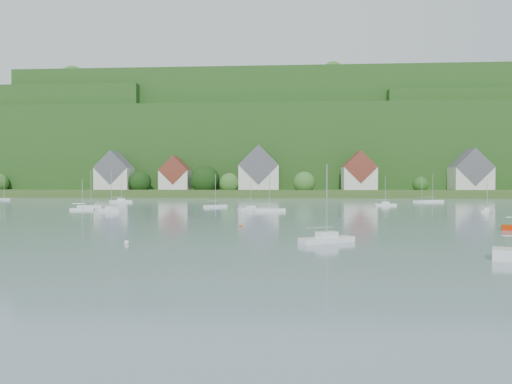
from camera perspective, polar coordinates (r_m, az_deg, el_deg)
far_shore_strip at (r=200.43m, az=-0.85°, el=-0.09°), size 600.00×60.00×3.00m
forested_ridge at (r=269.37m, az=0.34°, el=4.74°), size 620.00×181.22×69.89m
village_building_0 at (r=199.59m, az=-17.10°, el=2.16°), size 14.00×10.40×16.00m
village_building_1 at (r=194.17m, az=-9.97°, el=2.00°), size 12.00×9.36×14.00m
village_building_2 at (r=188.16m, az=0.39°, el=2.51°), size 16.00×11.44×18.00m
village_building_3 at (r=188.25m, az=12.62°, el=2.23°), size 13.00×10.40×15.50m
village_building_4 at (r=204.10m, az=25.02°, el=2.11°), size 15.00×10.40×16.50m
near_sailboat_3 at (r=42.11m, az=8.75°, el=-5.70°), size 5.27×3.92×7.08m
mooring_buoy_1 at (r=42.43m, az=-15.72°, el=-6.22°), size 0.45×0.45×0.45m
mooring_buoy_3 at (r=57.04m, az=-1.90°, el=-4.34°), size 0.39×0.39×0.39m
far_sailboat_cluster at (r=118.15m, az=-3.18°, el=-1.39°), size 199.15×66.36×8.71m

